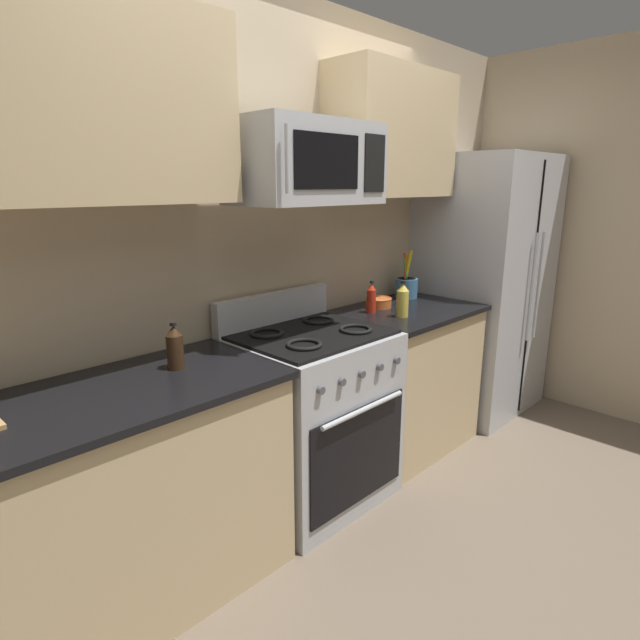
{
  "coord_description": "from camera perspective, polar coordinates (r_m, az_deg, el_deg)",
  "views": [
    {
      "loc": [
        -1.75,
        -1.15,
        1.65
      ],
      "look_at": [
        -0.07,
        0.51,
        1.03
      ],
      "focal_mm": 28.91,
      "sensor_mm": 36.0,
      "label": 1
    }
  ],
  "objects": [
    {
      "name": "refrigerator",
      "position": [
        3.99,
        17.54,
        3.61
      ],
      "size": [
        0.89,
        0.76,
        1.85
      ],
      "color": "#B2B5BA",
      "rests_on": "ground"
    },
    {
      "name": "range_oven",
      "position": [
        2.77,
        -0.92,
        -10.44
      ],
      "size": [
        0.76,
        0.69,
        1.09
      ],
      "color": "#B2B5BA",
      "rests_on": "ground"
    },
    {
      "name": "upper_cabinets_left",
      "position": [
        2.11,
        -26.85,
        21.1
      ],
      "size": [
        1.26,
        0.34,
        0.72
      ],
      "color": "tan"
    },
    {
      "name": "bottle_oil",
      "position": [
        3.0,
        9.13,
        2.15
      ],
      "size": [
        0.07,
        0.07,
        0.21
      ],
      "color": "gold",
      "rests_on": "counter_right"
    },
    {
      "name": "wall_right",
      "position": [
        4.22,
        29.09,
        8.14
      ],
      "size": [
        0.1,
        8.0,
        2.6
      ],
      "primitive_type": "cube",
      "color": "tan",
      "rests_on": "ground"
    },
    {
      "name": "counter_right",
      "position": [
        3.37,
        9.41,
        -6.24
      ],
      "size": [
        0.9,
        0.65,
        0.91
      ],
      "color": "tan",
      "rests_on": "ground"
    },
    {
      "name": "bottle_hot_sauce",
      "position": [
        3.08,
        5.7,
        2.41
      ],
      "size": [
        0.06,
        0.06,
        0.19
      ],
      "color": "red",
      "rests_on": "counter_right"
    },
    {
      "name": "upper_cabinets_right",
      "position": [
        3.27,
        7.98,
        19.68
      ],
      "size": [
        0.89,
        0.34,
        0.72
      ],
      "color": "tan"
    },
    {
      "name": "microwave",
      "position": [
        2.53,
        -1.51,
        16.96
      ],
      "size": [
        0.72,
        0.44,
        0.38
      ],
      "color": "#B2B5BA"
    },
    {
      "name": "bottle_soy",
      "position": [
        2.21,
        -15.76,
        -2.96
      ],
      "size": [
        0.07,
        0.07,
        0.2
      ],
      "color": "#382314",
      "rests_on": "counter_left"
    },
    {
      "name": "prep_bowl",
      "position": [
        3.23,
        6.5,
        1.98
      ],
      "size": [
        0.16,
        0.16,
        0.06
      ],
      "color": "#D1662D",
      "rests_on": "counter_right"
    },
    {
      "name": "utensil_crock",
      "position": [
        3.53,
        9.53,
        3.69
      ],
      "size": [
        0.15,
        0.15,
        0.32
      ],
      "color": "teal",
      "rests_on": "counter_right"
    },
    {
      "name": "counter_left",
      "position": [
        2.27,
        -20.67,
        -18.03
      ],
      "size": [
        1.27,
        0.65,
        0.91
      ],
      "color": "tan",
      "rests_on": "ground"
    },
    {
      "name": "ground_plane",
      "position": [
        2.67,
        9.79,
        -23.78
      ],
      "size": [
        16.0,
        16.0,
        0.0
      ],
      "primitive_type": "plane",
      "color": "#6B5B4C"
    },
    {
      "name": "wall_back",
      "position": [
        2.82,
        -6.62,
        7.49
      ],
      "size": [
        8.0,
        0.1,
        2.6
      ],
      "primitive_type": "cube",
      "color": "tan",
      "rests_on": "ground"
    }
  ]
}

